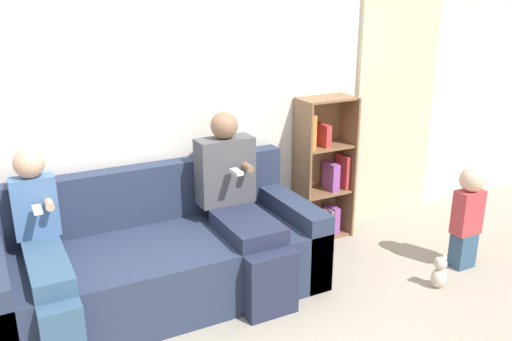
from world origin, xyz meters
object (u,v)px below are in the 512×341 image
couch (159,261)px  adult_seated (240,204)px  child_seated (45,253)px  toddler_standing (468,214)px  bookshelf (322,174)px  teddy_bear (439,273)px

couch → adult_seated: (0.58, -0.09, 0.34)m
child_seated → toddler_standing: 2.94m
bookshelf → child_seated: bearing=-168.7°
couch → toddler_standing: (2.18, -0.64, 0.16)m
couch → adult_seated: 0.67m
child_seated → teddy_bear: 2.63m
couch → bookshelf: bearing=12.2°
child_seated → bookshelf: size_ratio=0.93×
child_seated → bookshelf: bookshelf is taller
couch → adult_seated: bearing=-8.7°
couch → teddy_bear: size_ratio=8.96×
toddler_standing → teddy_bear: toddler_standing is taller
child_seated → toddler_standing: child_seated is taller
adult_seated → child_seated: size_ratio=1.09×
toddler_standing → teddy_bear: bearing=-159.0°
child_seated → bookshelf: (2.25, 0.45, -0.02)m
adult_seated → teddy_bear: adult_seated is taller
bookshelf → teddy_bear: bookshelf is taller
toddler_standing → bookshelf: (-0.64, 0.98, 0.11)m
adult_seated → teddy_bear: (1.22, -0.70, -0.50)m
adult_seated → child_seated: adult_seated is taller
child_seated → toddler_standing: bearing=-10.3°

